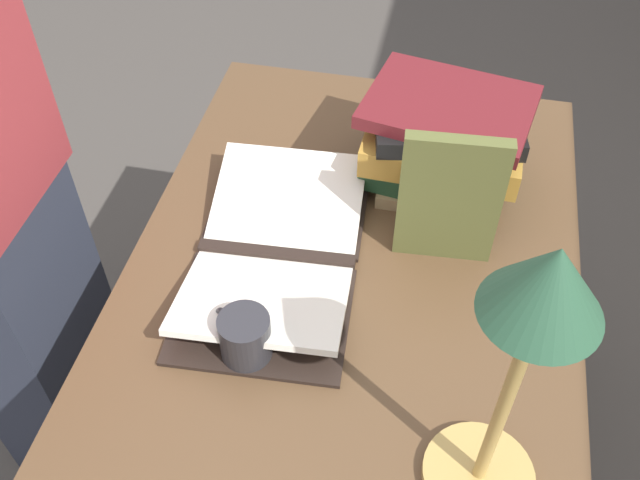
{
  "coord_description": "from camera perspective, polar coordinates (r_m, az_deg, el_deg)",
  "views": [
    {
      "loc": [
        0.77,
        0.11,
        1.71
      ],
      "look_at": [
        -0.02,
        -0.05,
        0.85
      ],
      "focal_mm": 40.0,
      "sensor_mm": 36.0,
      "label": 1
    }
  ],
  "objects": [
    {
      "name": "ground_plane",
      "position": [
        1.88,
        1.57,
        -18.51
      ],
      "size": [
        12.0,
        12.0,
        0.0
      ],
      "primitive_type": "plane",
      "color": "#47423D"
    },
    {
      "name": "reading_desk",
      "position": [
        1.31,
        2.15,
        -6.58
      ],
      "size": [
        1.22,
        0.78,
        0.77
      ],
      "color": "brown",
      "rests_on": "ground_plane"
    },
    {
      "name": "open_book",
      "position": [
        1.25,
        -3.51,
        -0.9
      ],
      "size": [
        0.51,
        0.32,
        0.07
      ],
      "rotation": [
        0.0,
        0.0,
        0.06
      ],
      "color": "black",
      "rests_on": "reading_desk"
    },
    {
      "name": "book_stack_tall",
      "position": [
        1.36,
        9.87,
        7.77
      ],
      "size": [
        0.27,
        0.33,
        0.19
      ],
      "color": "tan",
      "rests_on": "reading_desk"
    },
    {
      "name": "book_standing_upright",
      "position": [
        1.2,
        10.32,
        3.19
      ],
      "size": [
        0.04,
        0.17,
        0.26
      ],
      "rotation": [
        0.0,
        0.0,
        0.07
      ],
      "color": "brown",
      "rests_on": "reading_desk"
    },
    {
      "name": "reading_lamp",
      "position": [
        0.78,
        16.39,
        -7.51
      ],
      "size": [
        0.15,
        0.15,
        0.47
      ],
      "color": "tan",
      "rests_on": "reading_desk"
    },
    {
      "name": "coffee_mug",
      "position": [
        1.11,
        -6.05,
        -7.75
      ],
      "size": [
        0.08,
        0.1,
        0.09
      ],
      "rotation": [
        0.0,
        0.0,
        4.12
      ],
      "color": "#28282D",
      "rests_on": "reading_desk"
    }
  ]
}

